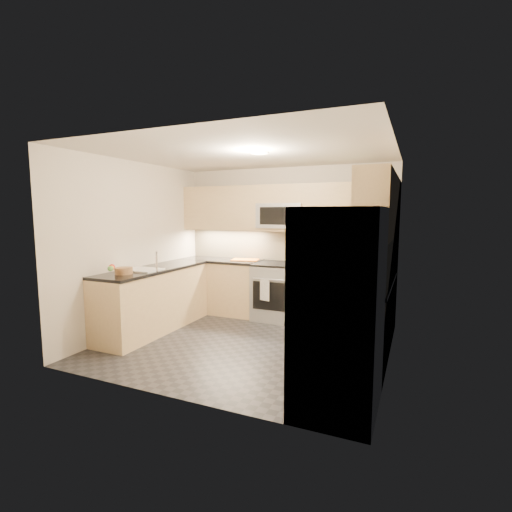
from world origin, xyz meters
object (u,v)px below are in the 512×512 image
(refrigerator, at_px, (339,310))
(utensil_bowl, at_px, (363,262))
(microwave, at_px, (282,216))
(cutting_board, at_px, (245,260))
(fruit_basket, at_px, (124,271))
(gas_range, at_px, (278,292))

(refrigerator, height_order, utensil_bowl, refrigerator)
(microwave, bearing_deg, utensil_bowl, -7.96)
(cutting_board, height_order, fruit_basket, fruit_basket)
(gas_range, distance_m, utensil_bowl, 1.46)
(microwave, xyz_separation_m, cutting_board, (-0.64, -0.04, -0.75))
(cutting_board, distance_m, fruit_basket, 2.13)
(microwave, relative_size, refrigerator, 0.42)
(microwave, xyz_separation_m, refrigerator, (1.45, -2.55, -0.80))
(microwave, bearing_deg, gas_range, -90.00)
(microwave, height_order, fruit_basket, microwave)
(gas_range, height_order, cutting_board, cutting_board)
(fruit_basket, bearing_deg, utensil_bowl, 32.31)
(utensil_bowl, bearing_deg, refrigerator, -87.39)
(utensil_bowl, xyz_separation_m, cutting_board, (-1.99, 0.14, -0.08))
(utensil_bowl, relative_size, cutting_board, 0.71)
(fruit_basket, bearing_deg, gas_range, 51.02)
(gas_range, distance_m, fruit_basket, 2.46)
(gas_range, xyz_separation_m, cutting_board, (-0.64, 0.08, 0.49))
(refrigerator, bearing_deg, cutting_board, 129.87)
(fruit_basket, bearing_deg, microwave, 52.82)
(refrigerator, distance_m, fruit_basket, 3.01)
(microwave, xyz_separation_m, utensil_bowl, (1.34, -0.19, -0.67))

